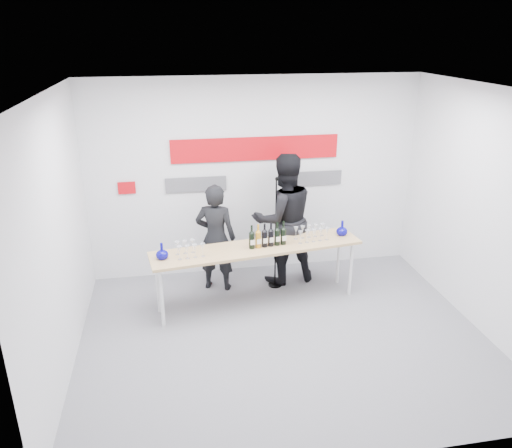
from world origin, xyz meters
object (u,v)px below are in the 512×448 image
Objects in this scene: presenter_left at (216,238)px; tasting_table at (257,251)px; presenter_right at (284,219)px; mic_stand at (275,254)px.

tasting_table is at bearing 151.59° from presenter_left.
presenter_left is (-0.51, 0.55, 0.00)m from tasting_table.
presenter_right is (1.02, 0.08, 0.19)m from presenter_left.
tasting_table is at bearing -116.29° from mic_stand.
mic_stand is at bearing 41.82° from presenter_right.
mic_stand is (0.35, 0.45, -0.28)m from tasting_table.
presenter_left is 0.94× the size of mic_stand.
presenter_right is 0.53m from mic_stand.
mic_stand is (-0.16, -0.18, -0.47)m from presenter_right.
presenter_left is at bearing -3.11° from presenter_right.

